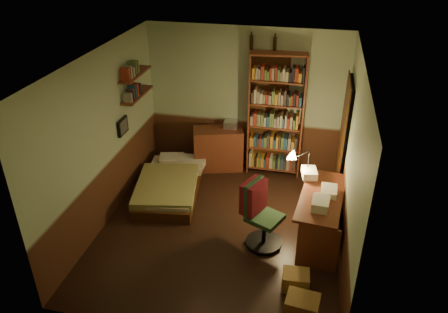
% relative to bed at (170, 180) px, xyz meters
% --- Properties ---
extents(floor, '(3.50, 4.00, 0.02)m').
position_rel_bed_xyz_m(floor, '(1.05, -0.76, -0.27)').
color(floor, black).
rests_on(floor, ground).
extents(ceiling, '(3.50, 4.00, 0.02)m').
position_rel_bed_xyz_m(ceiling, '(1.05, -0.76, 2.35)').
color(ceiling, silver).
rests_on(ceiling, wall_back).
extents(wall_back, '(3.50, 0.02, 2.60)m').
position_rel_bed_xyz_m(wall_back, '(1.05, 1.25, 1.04)').
color(wall_back, '#9EB38E').
rests_on(wall_back, ground).
extents(wall_left, '(0.02, 4.00, 2.60)m').
position_rel_bed_xyz_m(wall_left, '(-0.71, -0.76, 1.04)').
color(wall_left, '#9EB38E').
rests_on(wall_left, ground).
extents(wall_right, '(0.02, 4.00, 2.60)m').
position_rel_bed_xyz_m(wall_right, '(2.81, -0.76, 1.04)').
color(wall_right, '#9EB38E').
rests_on(wall_right, ground).
extents(wall_front, '(3.50, 0.02, 2.60)m').
position_rel_bed_xyz_m(wall_front, '(1.05, -2.77, 1.04)').
color(wall_front, '#9EB38E').
rests_on(wall_front, ground).
extents(doorway, '(0.06, 0.90, 2.00)m').
position_rel_bed_xyz_m(doorway, '(2.77, 0.54, 0.74)').
color(doorway, black).
rests_on(doorway, ground).
extents(door_trim, '(0.02, 0.98, 2.08)m').
position_rel_bed_xyz_m(door_trim, '(2.74, 0.54, 0.74)').
color(door_trim, '#391F0C').
rests_on(door_trim, ground).
extents(bed, '(1.15, 1.83, 0.51)m').
position_rel_bed_xyz_m(bed, '(0.00, 0.00, 0.00)').
color(bed, olive).
rests_on(bed, ground).
extents(dresser, '(0.98, 0.68, 0.79)m').
position_rel_bed_xyz_m(dresser, '(0.61, 1.01, 0.14)').
color(dresser, '#602B1A').
rests_on(dresser, ground).
extents(mini_stereo, '(0.24, 0.19, 0.13)m').
position_rel_bed_xyz_m(mini_stereo, '(0.82, 1.13, 0.60)').
color(mini_stereo, '#B2B2B7').
rests_on(mini_stereo, dresser).
extents(bookshelf, '(0.98, 0.40, 2.23)m').
position_rel_bed_xyz_m(bookshelf, '(1.61, 1.09, 0.86)').
color(bookshelf, '#602B1A').
rests_on(bookshelf, ground).
extents(bottle_left, '(0.07, 0.07, 0.23)m').
position_rel_bed_xyz_m(bottle_left, '(1.13, 1.20, 2.08)').
color(bottle_left, black).
rests_on(bottle_left, bookshelf).
extents(bottle_right, '(0.06, 0.06, 0.22)m').
position_rel_bed_xyz_m(bottle_right, '(1.52, 1.20, 2.08)').
color(bottle_right, black).
rests_on(bottle_right, bookshelf).
extents(desk, '(0.72, 1.44, 0.74)m').
position_rel_bed_xyz_m(desk, '(2.49, -0.67, 0.11)').
color(desk, '#602B1A').
rests_on(desk, ground).
extents(paper_stack, '(0.26, 0.32, 0.12)m').
position_rel_bed_xyz_m(paper_stack, '(2.29, -0.19, 0.54)').
color(paper_stack, silver).
rests_on(paper_stack, desk).
extents(desk_lamp, '(0.24, 0.24, 0.63)m').
position_rel_bed_xyz_m(desk_lamp, '(2.26, -0.10, 0.80)').
color(desk_lamp, black).
rests_on(desk_lamp, desk).
extents(office_chair, '(0.67, 0.64, 1.06)m').
position_rel_bed_xyz_m(office_chair, '(1.75, -1.00, 0.27)').
color(office_chair, '#2A4C2B').
rests_on(office_chair, ground).
extents(red_jacket, '(0.27, 0.42, 0.46)m').
position_rel_bed_xyz_m(red_jacket, '(1.59, -0.77, 1.04)').
color(red_jacket, maroon).
rests_on(red_jacket, office_chair).
extents(wall_shelf_lower, '(0.20, 0.90, 0.03)m').
position_rel_bed_xyz_m(wall_shelf_lower, '(-0.59, 0.34, 1.34)').
color(wall_shelf_lower, '#602B1A').
rests_on(wall_shelf_lower, wall_left).
extents(wall_shelf_upper, '(0.20, 0.90, 0.03)m').
position_rel_bed_xyz_m(wall_shelf_upper, '(-0.59, 0.34, 1.69)').
color(wall_shelf_upper, '#602B1A').
rests_on(wall_shelf_upper, wall_left).
extents(framed_picture, '(0.04, 0.32, 0.26)m').
position_rel_bed_xyz_m(framed_picture, '(-0.67, -0.16, 0.99)').
color(framed_picture, black).
rests_on(framed_picture, wall_left).
extents(cardboard_box_a, '(0.41, 0.35, 0.29)m').
position_rel_bed_xyz_m(cardboard_box_a, '(2.37, -2.19, -0.11)').
color(cardboard_box_a, olive).
rests_on(cardboard_box_a, ground).
extents(cardboard_box_b, '(0.35, 0.30, 0.24)m').
position_rel_bed_xyz_m(cardboard_box_b, '(2.26, -1.74, -0.14)').
color(cardboard_box_b, olive).
rests_on(cardboard_box_b, ground).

